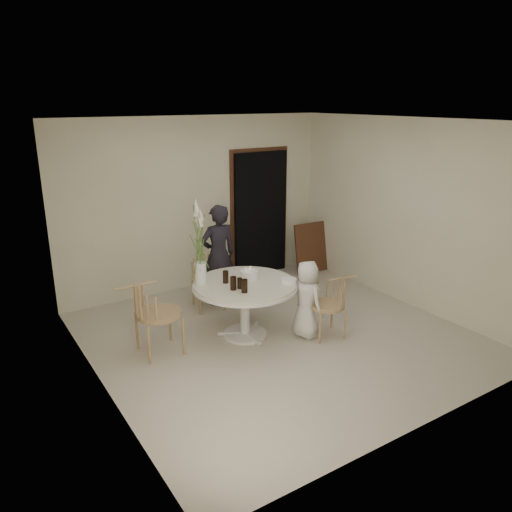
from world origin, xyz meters
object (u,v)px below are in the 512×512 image
boy (307,299)px  birthday_cake (249,275)px  chair_far (205,272)px  chair_left (148,308)px  table (245,291)px  girl (218,255)px  chair_right (335,298)px  flower_vase (200,246)px

boy → birthday_cake: (-0.53, 0.53, 0.28)m
chair_far → chair_left: size_ratio=0.85×
boy → table: bearing=55.8°
boy → girl: bearing=14.1°
table → chair_far: (0.04, 1.16, -0.10)m
chair_right → boy: boy is taller
chair_right → chair_left: 2.34m
table → boy: bearing=-33.6°
birthday_cake → chair_right: bearing=-38.0°
boy → flower_vase: flower_vase is taller
chair_left → girl: bearing=-55.7°
chair_far → table: bearing=-82.1°
chair_far → flower_vase: flower_vase is taller
girl → boy: girl is taller
table → boy: (0.66, -0.44, -0.11)m
chair_right → birthday_cake: bearing=-115.3°
girl → birthday_cake: size_ratio=6.52×
table → chair_right: 1.16m
flower_vase → chair_far: bearing=60.0°
chair_left → boy: bearing=-107.1°
chair_right → girl: size_ratio=0.52×
chair_right → flower_vase: (-1.47, 0.86, 0.71)m
chair_far → boy: boy is taller
girl → boy: 1.65m
flower_vase → chair_right: bearing=-30.4°
chair_far → girl: 0.32m
chair_right → chair_left: chair_left is taller
birthday_cake → flower_vase: size_ratio=0.21×
table → birthday_cake: (0.12, 0.09, 0.17)m
chair_far → chair_right: (0.95, -1.75, -0.01)m
chair_left → girl: (1.46, 0.95, 0.15)m
table → girl: bearing=78.0°
chair_far → girl: girl is taller
chair_far → flower_vase: (-0.51, -0.89, 0.70)m
chair_far → birthday_cake: birthday_cake is taller
chair_left → flower_vase: flower_vase is taller
chair_right → birthday_cake: (-0.87, 0.68, 0.28)m
table → girl: 1.17m
table → chair_right: bearing=-30.6°
girl → chair_far: bearing=-3.4°
girl → table: bearing=81.3°
chair_left → birthday_cake: (1.35, -0.10, 0.18)m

